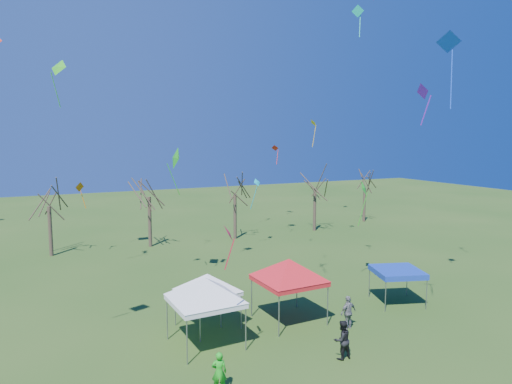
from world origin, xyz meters
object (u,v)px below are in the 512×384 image
(tent_white_west, at_px, (205,282))
(person_green, at_px, (219,372))
(tent_blue, at_px, (397,272))
(person_grey, at_px, (348,312))
(tree_3, at_px, (235,178))
(tree_5, at_px, (365,174))
(tent_white_mid, at_px, (207,277))
(tree_4, at_px, (315,175))
(person_dark, at_px, (342,340))
(tree_1, at_px, (48,189))
(tent_red, at_px, (289,263))
(tree_2, at_px, (149,179))

(tent_white_west, height_order, person_green, tent_white_west)
(tent_blue, xyz_separation_m, person_grey, (-4.96, -1.78, -1.06))
(tree_3, distance_m, tree_5, 17.81)
(tent_white_mid, bearing_deg, tree_4, 45.23)
(tree_3, xyz_separation_m, person_dark, (-5.27, -25.10, -5.18))
(tree_1, distance_m, tent_white_mid, 21.23)
(tree_4, relative_size, tent_white_west, 1.78)
(tent_red, bearing_deg, tent_white_mid, 165.46)
(tree_5, relative_size, tent_red, 1.63)
(tent_blue, distance_m, person_grey, 5.38)
(tree_5, relative_size, tent_blue, 2.19)
(person_grey, bearing_deg, tree_4, -127.84)
(tree_1, distance_m, person_grey, 27.37)
(tree_4, height_order, tent_red, tree_4)
(tree_1, height_order, tree_2, tree_2)
(tree_2, relative_size, tent_blue, 2.40)
(person_grey, bearing_deg, tree_2, -85.79)
(tree_4, bearing_deg, tent_white_west, -133.20)
(tree_5, relative_size, person_dark, 4.13)
(tent_blue, bearing_deg, person_dark, -148.88)
(tree_5, distance_m, person_green, 40.11)
(tree_1, distance_m, tree_5, 34.52)
(tent_white_west, xyz_separation_m, tent_red, (5.11, 0.83, 0.12))
(tree_1, relative_size, tent_blue, 2.22)
(tree_1, height_order, person_grey, tree_1)
(tent_white_mid, relative_size, person_dark, 2.06)
(tent_white_west, xyz_separation_m, person_dark, (5.17, -4.02, -2.25))
(tree_2, bearing_deg, tent_white_mid, -93.59)
(tent_white_west, bearing_deg, tree_3, 63.67)
(tree_3, distance_m, tent_white_mid, 21.68)
(tree_5, bearing_deg, tree_2, -176.30)
(tree_3, xyz_separation_m, tent_white_mid, (-9.62, -19.14, -3.35))
(tree_4, bearing_deg, person_green, -129.29)
(tree_1, distance_m, person_green, 26.90)
(tree_1, bearing_deg, tent_blue, -48.65)
(tree_2, height_order, tree_4, tree_2)
(tent_blue, bearing_deg, tent_white_west, -178.37)
(tree_5, relative_size, tent_white_west, 1.69)
(tree_5, xyz_separation_m, tent_white_mid, (-27.31, -21.16, -3.00))
(tree_3, bearing_deg, person_grey, -97.55)
(tent_white_mid, bearing_deg, tree_5, 37.77)
(tree_4, xyz_separation_m, tent_white_west, (-19.76, -21.04, -2.91))
(tent_white_mid, bearing_deg, tent_blue, -7.80)
(tree_1, xyz_separation_m, tent_white_mid, (7.18, -19.74, -3.06))
(tree_1, distance_m, tree_3, 16.81)
(tree_4, height_order, tent_white_mid, tree_4)
(tree_3, bearing_deg, person_dark, -101.85)
(tent_white_west, bearing_deg, tree_5, 39.40)
(tent_white_west, bearing_deg, person_dark, -37.90)
(tree_3, distance_m, person_green, 28.17)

